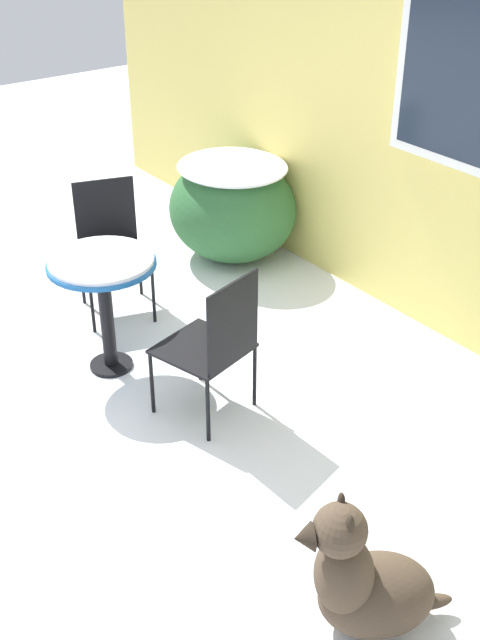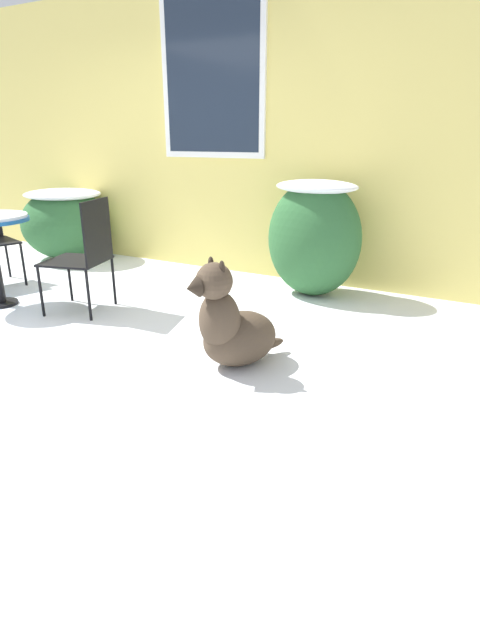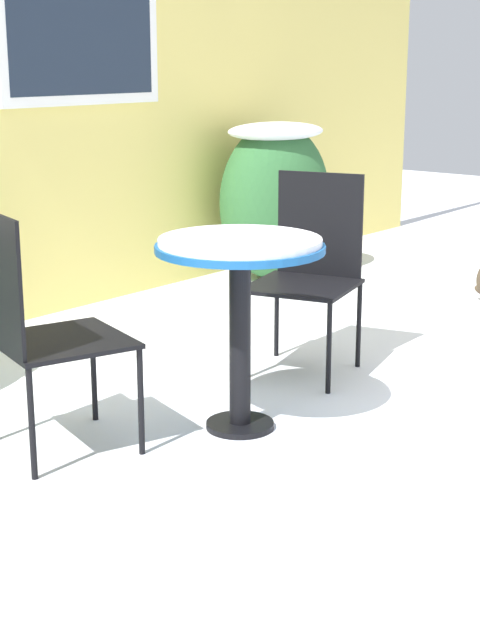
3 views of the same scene
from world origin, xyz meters
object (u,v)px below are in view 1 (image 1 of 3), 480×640
patio_table (103,278)px  dog (364,582)px  patio_chair_near_table (111,244)px  patio_chair_far_side (214,342)px

patio_table → dog: patio_table is taller
patio_chair_near_table → patio_chair_far_side: same height
patio_chair_near_table → patio_chair_far_side: (1.52, -0.16, 0.00)m
patio_chair_near_table → patio_chair_far_side: 1.53m
patio_chair_near_table → dog: (3.15, -0.53, -0.25)m
patio_table → patio_chair_far_side: patio_chair_far_side is taller
dog → patio_table: bearing=-155.2°
patio_table → patio_chair_near_table: size_ratio=0.84×
patio_table → patio_chair_near_table: (-0.69, 0.42, -0.14)m
patio_chair_far_side → dog: size_ratio=1.29×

